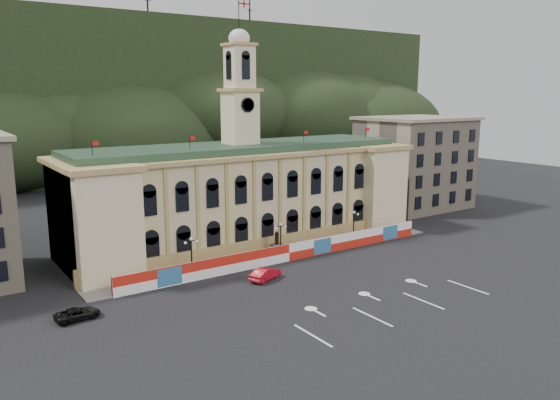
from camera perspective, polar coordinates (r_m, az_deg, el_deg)
ground at (r=66.64m, az=8.50°, el=-9.54°), size 260.00×260.00×0.00m
lane_markings at (r=63.34m, az=11.63°, el=-10.77°), size 26.00×10.00×0.02m
hill_ridge at (r=172.78m, az=-20.33°, el=9.17°), size 230.00×80.00×64.00m
city_hall at (r=86.04m, az=-3.94°, el=0.71°), size 56.20×17.60×37.10m
side_building_right at (r=115.71m, az=13.87°, el=3.84°), size 21.00×17.00×18.60m
hoarding_fence at (r=77.34m, az=0.92°, el=-5.49°), size 50.00×0.44×2.50m
pavement at (r=79.76m, az=-0.23°, el=-5.85°), size 56.00×5.50×0.16m
statue at (r=79.64m, az=-0.34°, el=-5.05°), size 1.40×1.40×3.72m
lamp_left at (r=71.64m, az=-9.24°, el=-5.48°), size 1.96×0.44×5.15m
lamp_center at (r=78.34m, az=0.07°, el=-3.89°), size 1.96×0.44×5.15m
lamp_right at (r=86.79m, az=7.72°, el=-2.50°), size 1.96×0.44×5.15m
red_sedan at (r=69.92m, az=-1.54°, el=-7.72°), size 4.79×5.89×1.58m
black_suv at (r=62.11m, az=-20.40°, el=-11.08°), size 2.85×4.97×1.29m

